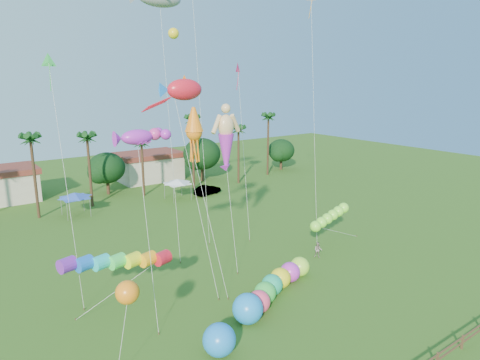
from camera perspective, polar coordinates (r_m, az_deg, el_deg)
ground at (r=31.28m, az=11.61°, el=-19.84°), size 160.00×160.00×0.00m
tree_line at (r=66.69m, az=-15.01°, el=1.90°), size 69.46×8.91×11.00m
buildings_row at (r=70.80m, az=-21.70°, el=0.17°), size 35.00×7.00×4.00m
tent_row at (r=57.03m, az=-21.00°, el=-2.01°), size 31.00×4.00×0.60m
car_b at (r=64.38m, az=-4.38°, el=-1.32°), size 4.62×2.49×1.44m
spectator_b at (r=42.72m, az=10.36°, el=-9.17°), size 0.94×0.96×1.57m
caterpillar_inflatable at (r=34.77m, az=4.20°, el=-14.19°), size 10.54×5.54×2.21m
blue_ball at (r=28.59m, az=-2.79°, el=-20.51°), size 2.12×2.12×2.12m
rainbow_tube at (r=33.62m, az=-13.39°, el=-10.88°), size 8.70×2.02×3.94m
green_worm at (r=43.05m, az=10.04°, el=-6.11°), size 10.16×1.66×3.46m
orange_ball_kite at (r=25.91m, az=-14.78°, el=-14.30°), size 2.01×1.75×5.85m
merman_kite at (r=38.61m, az=-1.87°, el=5.02°), size 2.91×4.33×14.32m
fish_kite at (r=35.65m, az=-7.39°, el=11.86°), size 4.77×6.58×17.10m
squid_kite at (r=34.92m, az=-6.13°, el=6.30°), size 1.98×5.74×14.89m
lobster_kite at (r=31.25m, az=-13.52°, el=5.57°), size 4.30×5.84×13.75m
delta_kite_red at (r=47.13m, az=-0.26°, el=14.35°), size 2.11×4.61×18.71m
delta_kite_yellow at (r=47.46m, az=9.48°, el=22.39°), size 2.56×4.61×25.71m
delta_kite_green at (r=35.53m, az=-24.11°, el=13.79°), size 1.31×4.55×18.85m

